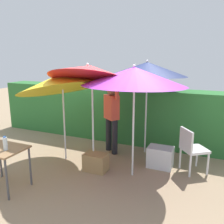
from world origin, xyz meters
The scene contains 12 objects.
ground_plane centered at (0.00, 0.00, 0.00)m, with size 24.00×24.00×0.00m, color #9E8466.
hedge_row centered at (0.00, 1.67, 0.72)m, with size 8.00×0.70×1.44m, color #2D7033.
umbrella_rainbow centered at (0.52, 1.05, 1.97)m, with size 1.78×1.79×2.17m.
umbrella_orange centered at (0.63, -0.15, 1.90)m, with size 1.88×1.88×2.11m.
umbrella_yellow centered at (-0.26, -0.15, 1.95)m, with size 1.59×1.57×2.35m.
umbrella_navy centered at (-1.01, -0.07, 1.73)m, with size 1.92×1.87×2.21m.
person_vendor centered at (-0.21, 0.75, 0.93)m, with size 0.50×0.39×1.88m.
chair_plastic centered at (1.63, 0.44, 0.51)m, with size 0.62×0.62×0.89m.
cooler_box centered at (1.04, 0.41, 0.22)m, with size 0.51×0.35×0.43m, color silver.
crate_cardboard centered at (-0.11, -0.27, 0.18)m, with size 0.46×0.31×0.36m, color #9E7A4C.
folding_table centered at (-1.28, -1.47, 0.65)m, with size 0.80×0.60×0.74m.
bottle_water centered at (-1.12, -1.51, 0.85)m, with size 0.07×0.07×0.24m.
Camera 1 is at (1.98, -4.22, 2.26)m, focal length 38.59 mm.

